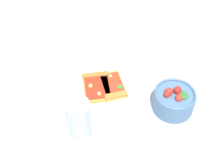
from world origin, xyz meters
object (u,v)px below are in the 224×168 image
at_px(plate, 106,89).
at_px(paper_napkin, 92,43).
at_px(salad_bowl, 174,100).
at_px(soda_glass, 79,120).
at_px(pizza_slice_far, 97,85).
at_px(pizza_slice_near, 114,87).

height_order(plate, paper_napkin, plate).
xyz_separation_m(plate, salad_bowl, (0.20, -0.12, 0.03)).
distance_m(plate, soda_glass, 0.20).
bearing_deg(pizza_slice_far, plate, -20.90).
height_order(pizza_slice_far, paper_napkin, pizza_slice_far).
bearing_deg(plate, soda_glass, -126.47).
height_order(pizza_slice_near, soda_glass, soda_glass).
relative_size(plate, pizza_slice_far, 1.82).
height_order(soda_glass, paper_napkin, soda_glass).
bearing_deg(plate, pizza_slice_near, -24.42).
bearing_deg(soda_glass, salad_bowl, 5.66).
height_order(plate, pizza_slice_near, pizza_slice_near).
bearing_deg(pizza_slice_near, paper_napkin, 96.29).
bearing_deg(salad_bowl, soda_glass, -174.34).
height_order(salad_bowl, paper_napkin, salad_bowl).
relative_size(salad_bowl, paper_napkin, 0.87).
xyz_separation_m(plate, paper_napkin, (-0.01, 0.26, -0.01)).
bearing_deg(paper_napkin, salad_bowl, -62.13).
bearing_deg(paper_napkin, pizza_slice_far, -95.66).
bearing_deg(plate, pizza_slice_far, 159.10).
bearing_deg(paper_napkin, pizza_slice_near, -83.71).
bearing_deg(pizza_slice_far, paper_napkin, 84.34).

